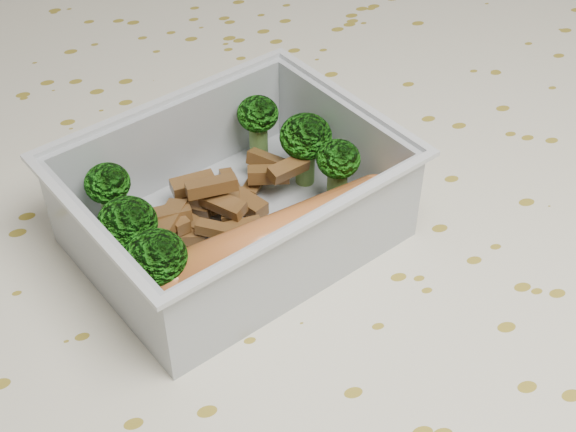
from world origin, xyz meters
name	(u,v)px	position (x,y,z in m)	size (l,w,h in m)	color
dining_table	(299,356)	(0.00, 0.00, 0.67)	(1.40, 0.90, 0.75)	brown
tablecloth	(300,301)	(0.00, 0.00, 0.72)	(1.46, 0.96, 0.19)	silver
lunch_container	(234,210)	(-0.03, 0.02, 0.78)	(0.20, 0.18, 0.06)	silver
broccoli_florets	(214,188)	(-0.04, 0.03, 0.79)	(0.15, 0.12, 0.05)	#608C3F
meat_pile	(212,206)	(-0.04, 0.04, 0.77)	(0.10, 0.07, 0.03)	brown
sausage	(279,238)	(-0.01, -0.01, 0.78)	(0.14, 0.05, 0.03)	#CD6C31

